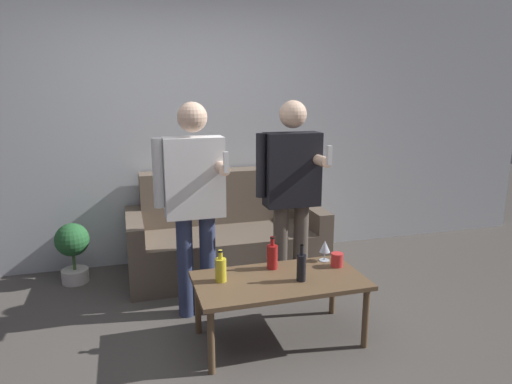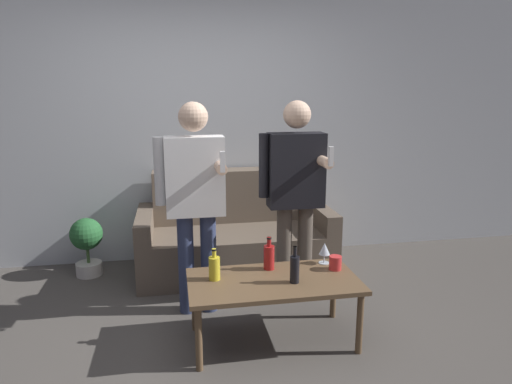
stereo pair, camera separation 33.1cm
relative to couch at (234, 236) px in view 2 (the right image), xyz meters
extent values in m
plane|color=#514C47|center=(-0.34, -1.53, -0.32)|extent=(16.00, 16.00, 0.00)
cube|color=silver|center=(-0.34, 0.42, 1.03)|extent=(8.00, 0.06, 2.70)
cube|color=#6B5B4C|center=(0.00, -0.19, -0.12)|extent=(1.49, 0.61, 0.41)
cube|color=#6B5B4C|center=(0.00, 0.24, 0.14)|extent=(1.49, 0.24, 0.92)
cube|color=#6B5B4C|center=(-0.82, -0.07, -0.02)|extent=(0.14, 0.85, 0.60)
cube|color=#6B5B4C|center=(0.82, -0.07, -0.02)|extent=(0.14, 0.85, 0.60)
cube|color=brown|center=(0.08, -1.34, 0.12)|extent=(1.13, 0.59, 0.03)
cylinder|color=brown|center=(-0.44, -1.59, -0.11)|extent=(0.04, 0.04, 0.42)
cylinder|color=brown|center=(0.59, -1.59, -0.11)|extent=(0.04, 0.04, 0.42)
cylinder|color=brown|center=(-0.44, -1.10, -0.11)|extent=(0.04, 0.04, 0.42)
cylinder|color=brown|center=(0.59, -1.10, -0.11)|extent=(0.04, 0.04, 0.42)
cylinder|color=yellow|center=(-0.31, -1.27, 0.21)|extent=(0.08, 0.08, 0.15)
cylinder|color=yellow|center=(-0.31, -1.27, 0.32)|extent=(0.03, 0.03, 0.06)
cylinder|color=black|center=(-0.31, -1.27, 0.34)|extent=(0.03, 0.03, 0.01)
cylinder|color=black|center=(0.20, -1.42, 0.22)|extent=(0.06, 0.06, 0.18)
cylinder|color=black|center=(0.20, -1.42, 0.34)|extent=(0.02, 0.02, 0.07)
cylinder|color=black|center=(0.20, -1.42, 0.37)|extent=(0.03, 0.03, 0.01)
cylinder|color=#B21E1E|center=(0.09, -1.16, 0.21)|extent=(0.08, 0.08, 0.17)
cylinder|color=#B21E1E|center=(0.09, -1.16, 0.33)|extent=(0.03, 0.03, 0.07)
cylinder|color=black|center=(0.09, -1.16, 0.36)|extent=(0.03, 0.03, 0.01)
cylinder|color=silver|center=(0.50, -1.13, 0.13)|extent=(0.08, 0.08, 0.01)
cylinder|color=silver|center=(0.50, -1.13, 0.17)|extent=(0.01, 0.01, 0.06)
cone|color=silver|center=(0.50, -1.13, 0.24)|extent=(0.08, 0.08, 0.09)
cylinder|color=red|center=(0.54, -1.25, 0.18)|extent=(0.09, 0.09, 0.10)
cylinder|color=navy|center=(-0.48, -0.81, 0.07)|extent=(0.12, 0.12, 0.77)
cylinder|color=navy|center=(-0.31, -0.81, 0.07)|extent=(0.12, 0.12, 0.77)
cube|color=white|center=(-0.39, -0.81, 0.74)|extent=(0.43, 0.19, 0.58)
sphere|color=beige|center=(-0.39, -0.81, 1.17)|extent=(0.21, 0.21, 0.21)
cylinder|color=white|center=(-0.64, -0.81, 0.79)|extent=(0.08, 0.08, 0.49)
cylinder|color=beige|center=(-0.22, -0.94, 0.83)|extent=(0.08, 0.27, 0.08)
cube|color=white|center=(-0.22, -1.11, 0.89)|extent=(0.03, 0.03, 0.14)
cylinder|color=brown|center=(0.31, -0.72, 0.07)|extent=(0.12, 0.12, 0.77)
cylinder|color=brown|center=(0.48, -0.72, 0.07)|extent=(0.12, 0.12, 0.77)
cube|color=black|center=(0.39, -0.72, 0.75)|extent=(0.43, 0.19, 0.58)
sphere|color=beige|center=(0.39, -0.72, 1.17)|extent=(0.21, 0.21, 0.21)
cylinder|color=black|center=(0.14, -0.72, 0.79)|extent=(0.08, 0.08, 0.49)
cylinder|color=beige|center=(0.57, -0.85, 0.83)|extent=(0.08, 0.27, 0.08)
cube|color=white|center=(0.57, -1.01, 0.89)|extent=(0.03, 0.03, 0.14)
cylinder|color=silver|center=(-1.35, 0.07, -0.26)|extent=(0.23, 0.23, 0.12)
cylinder|color=#476B38|center=(-1.35, 0.07, -0.11)|extent=(0.03, 0.03, 0.17)
sphere|color=#286633|center=(-1.35, 0.07, 0.08)|extent=(0.29, 0.29, 0.29)
camera|label=1|loc=(-0.87, -4.02, 1.36)|focal=32.00mm
camera|label=2|loc=(-0.55, -4.09, 1.36)|focal=32.00mm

